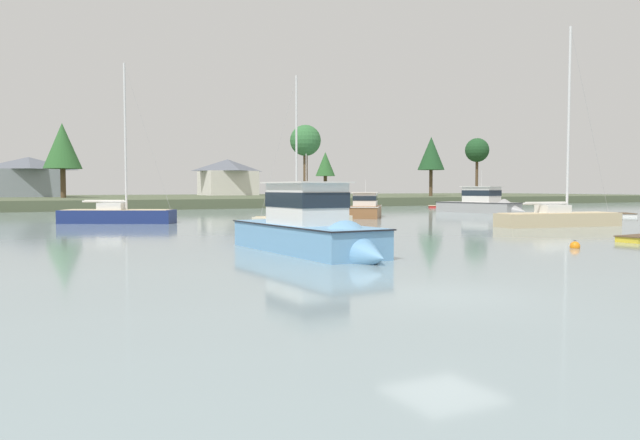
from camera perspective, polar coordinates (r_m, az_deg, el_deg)
The scene contains 19 objects.
ground_plane at distance 15.67m, azimuth 11.31°, elevation -6.76°, with size 481.18×481.18×0.00m, color gray.
far_shore_bank at distance 102.49m, azimuth -21.97°, elevation 1.63°, with size 216.53×55.49×1.23m, color #4C563D.
cruiser_skyblue at distance 24.80m, azimuth -0.47°, elevation -1.54°, with size 3.14×10.08×4.95m.
dinghy_red at distance 84.29m, azimuth 10.33°, elevation 1.21°, with size 2.30×2.69×0.41m.
sailboat_cream at distance 43.57m, azimuth -1.51°, elevation -0.20°, with size 7.25×2.65×10.83m.
cruiser_wood at distance 56.46m, azimuth 4.25°, elevation 0.81°, with size 6.66×7.91×4.22m.
sailboat_sand at distance 45.38m, azimuth 21.03°, elevation -0.18°, with size 9.06×3.65×14.19m.
sailboat_navy at distance 48.79m, azimuth -18.11°, elevation 0.04°, with size 8.44×6.10×12.54m.
cruiser_grey at distance 67.70m, azimuth 14.99°, elevation 1.20°, with size 5.01×10.62×5.49m.
dinghy_white at distance 63.44m, azimuth 26.19°, elevation 0.39°, with size 2.83×3.24×0.45m.
mooring_buoy_orange at distance 29.31m, azimuth 22.39°, elevation -2.25°, with size 0.44×0.44×0.49m.
mooring_buoy_green at distance 64.87m, azimuth -14.70°, elevation 0.62°, with size 0.48×0.48×0.53m.
shore_tree_center_right at distance 140.13m, azimuth 14.25°, elevation 6.20°, with size 5.20×5.20×12.24m.
shore_tree_inland_a at distance 94.90m, azimuth -22.61°, elevation 6.27°, with size 5.23×5.23×10.51m.
shore_tree_right at distance 106.34m, azimuth 0.49°, elevation 5.11°, with size 3.36×3.36×7.54m.
shore_tree_right_mid at distance 87.75m, azimuth -1.35°, elevation 7.24°, with size 4.35×4.35×10.25m.
shore_tree_center_left at distance 108.28m, azimuth 10.18°, elevation 6.01°, with size 4.60×4.60×10.12m.
cottage_eastern at distance 107.12m, azimuth -25.20°, elevation 3.66°, with size 10.61×8.69×6.22m.
cottage_near_water at distance 120.69m, azimuth -8.49°, elevation 3.97°, with size 10.19×9.73×6.89m.
Camera 1 is at (-9.68, -12.04, 2.63)m, focal length 34.80 mm.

